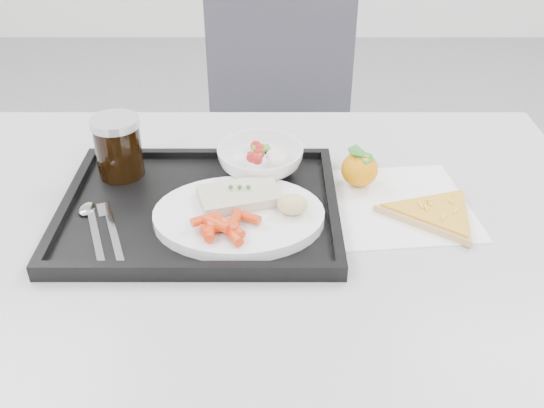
{
  "coord_description": "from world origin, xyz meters",
  "views": [
    {
      "loc": [
        0.04,
        -0.52,
        1.32
      ],
      "look_at": [
        0.04,
        0.3,
        0.77
      ],
      "focal_mm": 40.0,
      "sensor_mm": 36.0,
      "label": 1
    }
  ],
  "objects": [
    {
      "name": "fish_fillet",
      "position": [
        -0.01,
        0.3,
        0.79
      ],
      "size": [
        0.14,
        0.11,
        0.02
      ],
      "color": "beige",
      "rests_on": "dinner_plate"
    },
    {
      "name": "dinner_plate",
      "position": [
        -0.01,
        0.26,
        0.77
      ],
      "size": [
        0.27,
        0.27,
        0.02
      ],
      "color": "white",
      "rests_on": "tray"
    },
    {
      "name": "cola_glass",
      "position": [
        -0.22,
        0.41,
        0.82
      ],
      "size": [
        0.08,
        0.08,
        0.11
      ],
      "color": "black",
      "rests_on": "tray"
    },
    {
      "name": "table",
      "position": [
        0.0,
        0.3,
        0.68
      ],
      "size": [
        1.2,
        0.8,
        0.75
      ],
      "color": "silver",
      "rests_on": "ground"
    },
    {
      "name": "carrot_pile",
      "position": [
        -0.03,
        0.21,
        0.8
      ],
      "size": [
        0.11,
        0.09,
        0.02
      ],
      "color": "red",
      "rests_on": "dinner_plate"
    },
    {
      "name": "salad_bowl",
      "position": [
        0.02,
        0.42,
        0.79
      ],
      "size": [
        0.15,
        0.15,
        0.05
      ],
      "color": "white",
      "rests_on": "tray"
    },
    {
      "name": "cutlery",
      "position": [
        -0.23,
        0.25,
        0.77
      ],
      "size": [
        0.11,
        0.17,
        0.01
      ],
      "color": "silver",
      "rests_on": "tray"
    },
    {
      "name": "napkin",
      "position": [
        0.25,
        0.33,
        0.75
      ],
      "size": [
        0.27,
        0.26,
        0.0
      ],
      "color": "white",
      "rests_on": "table"
    },
    {
      "name": "chair",
      "position": [
        0.06,
        1.04,
        0.54
      ],
      "size": [
        0.43,
        0.43,
        0.93
      ],
      "color": "#3C3C45",
      "rests_on": "ground"
    },
    {
      "name": "tray",
      "position": [
        -0.08,
        0.31,
        0.76
      ],
      "size": [
        0.45,
        0.35,
        0.03
      ],
      "color": "black",
      "rests_on": "table"
    },
    {
      "name": "salad_contents",
      "position": [
        0.03,
        0.41,
        0.8
      ],
      "size": [
        0.07,
        0.08,
        0.02
      ],
      "color": "#A51816",
      "rests_on": "salad_bowl"
    },
    {
      "name": "tangerine",
      "position": [
        0.19,
        0.39,
        0.79
      ],
      "size": [
        0.08,
        0.08,
        0.07
      ],
      "color": "orange",
      "rests_on": "napkin"
    },
    {
      "name": "pizza_slice",
      "position": [
        0.31,
        0.29,
        0.76
      ],
      "size": [
        0.23,
        0.23,
        0.02
      ],
      "color": "tan",
      "rests_on": "napkin"
    },
    {
      "name": "bread_roll",
      "position": [
        0.07,
        0.26,
        0.8
      ],
      "size": [
        0.06,
        0.05,
        0.03
      ],
      "color": "#E2BD85",
      "rests_on": "dinner_plate"
    }
  ]
}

